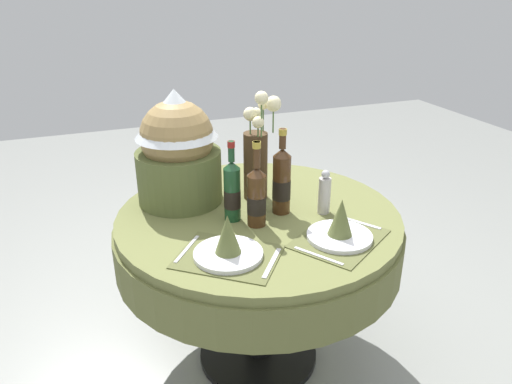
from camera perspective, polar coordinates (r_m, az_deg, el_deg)
name	(u,v)px	position (r m, az deg, el deg)	size (l,w,h in m)	color
ground	(258,355)	(2.41, 0.25, -18.59)	(8.00, 8.00, 0.00)	gray
dining_table	(258,241)	(2.04, 0.29, -5.76)	(1.17, 1.17, 0.75)	olive
place_setting_left	(228,245)	(1.66, -3.31, -6.25)	(0.43, 0.41, 0.16)	brown
place_setting_right	(340,228)	(1.79, 9.87, -4.16)	(0.43, 0.40, 0.16)	brown
flower_vase	(257,153)	(2.04, 0.11, 4.58)	(0.15, 0.21, 0.48)	#47331E
wine_bottle_left	(232,191)	(1.87, -2.82, 0.14)	(0.07, 0.07, 0.32)	#194223
wine_bottle_centre	(257,196)	(1.83, 0.07, -0.47)	(0.07, 0.07, 0.34)	#422814
wine_bottle_right	(282,181)	(1.93, 3.04, 1.29)	(0.07, 0.07, 0.35)	#422814
pepper_mill	(324,194)	(1.96, 8.05, -0.19)	(0.05, 0.05, 0.19)	#B7B2AD
gift_tub_back_left	(177,145)	(2.02, -9.23, 5.51)	(0.36, 0.36, 0.48)	#566033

